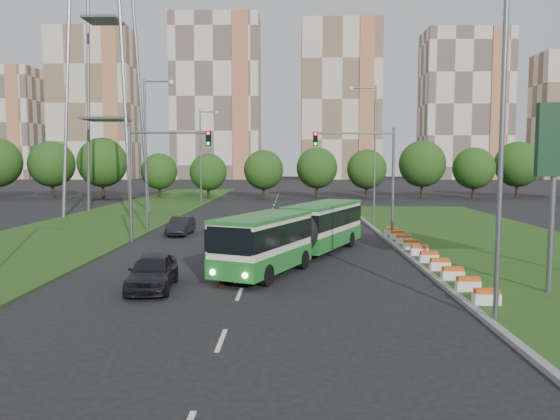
{
  "coord_description": "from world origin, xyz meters",
  "views": [
    {
      "loc": [
        -0.81,
        -28.68,
        5.61
      ],
      "look_at": [
        -1.5,
        5.17,
        2.6
      ],
      "focal_mm": 35.0,
      "sensor_mm": 36.0,
      "label": 1
    }
  ],
  "objects_px": {
    "transmission_pylon": "(103,0)",
    "shopping_trolley": "(237,278)",
    "articulated_bus": "(294,232)",
    "car_left_near": "(152,272)",
    "pedestrian": "(221,270)",
    "car_left_far": "(181,226)",
    "traffic_mast_left": "(153,165)",
    "traffic_mast_median": "(370,165)"
  },
  "relations": [
    {
      "from": "transmission_pylon",
      "to": "articulated_bus",
      "type": "relative_size",
      "value": 2.77
    },
    {
      "from": "traffic_mast_median",
      "to": "car_left_near",
      "type": "xyz_separation_m",
      "value": [
        -11.68,
        -15.18,
        -4.56
      ]
    },
    {
      "from": "transmission_pylon",
      "to": "car_left_far",
      "type": "distance_m",
      "value": 28.31
    },
    {
      "from": "car_left_near",
      "to": "shopping_trolley",
      "type": "height_order",
      "value": "car_left_near"
    },
    {
      "from": "transmission_pylon",
      "to": "shopping_trolley",
      "type": "distance_m",
      "value": 42.07
    },
    {
      "from": "traffic_mast_median",
      "to": "shopping_trolley",
      "type": "xyz_separation_m",
      "value": [
        -8.08,
        -13.91,
        -5.1
      ]
    },
    {
      "from": "transmission_pylon",
      "to": "car_left_far",
      "type": "height_order",
      "value": "transmission_pylon"
    },
    {
      "from": "transmission_pylon",
      "to": "car_left_far",
      "type": "relative_size",
      "value": 10.53
    },
    {
      "from": "car_left_far",
      "to": "shopping_trolley",
      "type": "distance_m",
      "value": 17.72
    },
    {
      "from": "traffic_mast_median",
      "to": "transmission_pylon",
      "type": "xyz_separation_m",
      "value": [
        -24.78,
        18.0,
        16.65
      ]
    },
    {
      "from": "traffic_mast_median",
      "to": "car_left_far",
      "type": "relative_size",
      "value": 1.91
    },
    {
      "from": "traffic_mast_left",
      "to": "transmission_pylon",
      "type": "height_order",
      "value": "transmission_pylon"
    },
    {
      "from": "traffic_mast_left",
      "to": "transmission_pylon",
      "type": "bearing_deg",
      "value": 116.86
    },
    {
      "from": "traffic_mast_left",
      "to": "car_left_far",
      "type": "relative_size",
      "value": 1.91
    },
    {
      "from": "pedestrian",
      "to": "shopping_trolley",
      "type": "bearing_deg",
      "value": -35.96
    },
    {
      "from": "transmission_pylon",
      "to": "articulated_bus",
      "type": "height_order",
      "value": "transmission_pylon"
    },
    {
      "from": "articulated_bus",
      "to": "car_left_far",
      "type": "distance_m",
      "value": 13.83
    },
    {
      "from": "articulated_bus",
      "to": "pedestrian",
      "type": "relative_size",
      "value": 10.22
    },
    {
      "from": "transmission_pylon",
      "to": "shopping_trolley",
      "type": "height_order",
      "value": "transmission_pylon"
    },
    {
      "from": "car_left_far",
      "to": "shopping_trolley",
      "type": "height_order",
      "value": "car_left_far"
    },
    {
      "from": "traffic_mast_median",
      "to": "transmission_pylon",
      "type": "distance_m",
      "value": 34.86
    },
    {
      "from": "articulated_bus",
      "to": "shopping_trolley",
      "type": "relative_size",
      "value": 31.12
    },
    {
      "from": "transmission_pylon",
      "to": "shopping_trolley",
      "type": "xyz_separation_m",
      "value": [
        16.7,
        -31.91,
        -21.75
      ]
    },
    {
      "from": "traffic_mast_median",
      "to": "traffic_mast_left",
      "type": "bearing_deg",
      "value": -176.23
    },
    {
      "from": "traffic_mast_left",
      "to": "pedestrian",
      "type": "relative_size",
      "value": 5.15
    },
    {
      "from": "traffic_mast_median",
      "to": "articulated_bus",
      "type": "distance_m",
      "value": 10.34
    },
    {
      "from": "traffic_mast_left",
      "to": "pedestrian",
      "type": "height_order",
      "value": "traffic_mast_left"
    },
    {
      "from": "shopping_trolley",
      "to": "car_left_far",
      "type": "bearing_deg",
      "value": 107.92
    },
    {
      "from": "articulated_bus",
      "to": "car_left_near",
      "type": "distance_m",
      "value": 9.59
    },
    {
      "from": "traffic_mast_median",
      "to": "traffic_mast_left",
      "type": "xyz_separation_m",
      "value": [
        -15.16,
        -1.0,
        0.0
      ]
    },
    {
      "from": "articulated_bus",
      "to": "shopping_trolley",
      "type": "xyz_separation_m",
      "value": [
        -2.68,
        -5.93,
        -1.35
      ]
    },
    {
      "from": "articulated_bus",
      "to": "car_left_near",
      "type": "bearing_deg",
      "value": -107.43
    },
    {
      "from": "car_left_near",
      "to": "shopping_trolley",
      "type": "relative_size",
      "value": 9.07
    },
    {
      "from": "traffic_mast_left",
      "to": "articulated_bus",
      "type": "height_order",
      "value": "traffic_mast_left"
    },
    {
      "from": "transmission_pylon",
      "to": "pedestrian",
      "type": "relative_size",
      "value": 28.33
    },
    {
      "from": "traffic_mast_median",
      "to": "car_left_far",
      "type": "xyz_separation_m",
      "value": [
        -14.07,
        2.76,
        -4.66
      ]
    },
    {
      "from": "traffic_mast_median",
      "to": "traffic_mast_left",
      "type": "height_order",
      "value": "same"
    },
    {
      "from": "car_left_far",
      "to": "pedestrian",
      "type": "height_order",
      "value": "pedestrian"
    },
    {
      "from": "traffic_mast_median",
      "to": "articulated_bus",
      "type": "height_order",
      "value": "traffic_mast_median"
    },
    {
      "from": "transmission_pylon",
      "to": "pedestrian",
      "type": "xyz_separation_m",
      "value": [
        16.04,
        -32.63,
        -21.22
      ]
    },
    {
      "from": "traffic_mast_left",
      "to": "shopping_trolley",
      "type": "bearing_deg",
      "value": -61.27
    },
    {
      "from": "transmission_pylon",
      "to": "pedestrian",
      "type": "bearing_deg",
      "value": -63.82
    }
  ]
}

